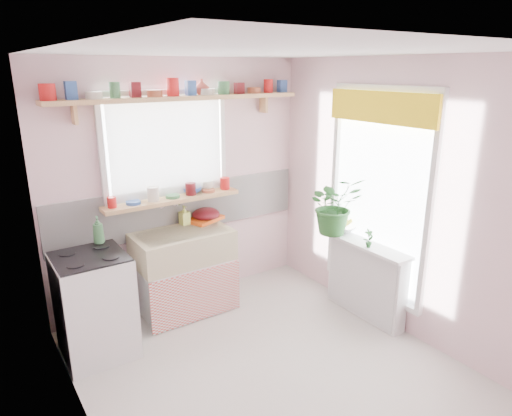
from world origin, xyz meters
TOP-DOWN VIEW (x-y plane):
  - room at (0.66, 0.86)m, footprint 3.20×3.20m
  - sink_unit at (-0.15, 1.29)m, footprint 0.95×0.65m
  - cooker at (-1.10, 1.05)m, footprint 0.58×0.58m
  - radiator_ledge at (1.30, 0.20)m, footprint 0.22×0.95m
  - windowsill at (-0.15, 1.48)m, footprint 1.40×0.22m
  - pine_shelf at (0.00, 1.47)m, footprint 2.52×0.24m
  - shelf_crockery at (0.00, 1.47)m, footprint 2.47×0.11m
  - sill_crockery at (-0.17, 1.48)m, footprint 1.35×0.11m
  - dish_tray at (0.20, 1.50)m, footprint 0.43×0.38m
  - colander at (0.22, 1.50)m, footprint 0.38×0.38m
  - jade_plant at (1.21, 0.60)m, footprint 0.66×0.61m
  - fruit_bowl at (1.33, 0.59)m, footprint 0.34×0.34m
  - herb_pot at (1.21, 0.13)m, footprint 0.10×0.07m
  - soap_bottle_sink at (-0.02, 1.50)m, footprint 0.10×0.10m
  - sill_cup at (0.27, 1.54)m, footprint 0.14×0.14m
  - sill_bowl at (0.09, 1.54)m, footprint 0.24×0.24m
  - shelf_vase at (0.24, 1.53)m, footprint 0.17×0.17m
  - cooker_bottle at (-0.95, 1.27)m, footprint 0.11×0.11m
  - fruit at (1.34, 0.59)m, footprint 0.20×0.14m

SIDE VIEW (x-z plane):
  - radiator_ledge at x=1.30m, z-range 0.01..0.78m
  - sink_unit at x=-0.15m, z-range -0.13..0.99m
  - cooker at x=-1.10m, z-range 0.00..0.92m
  - fruit_bowl at x=1.33m, z-range 0.78..0.84m
  - herb_pot at x=1.21m, z-range 0.78..0.96m
  - dish_tray at x=0.20m, z-range 0.85..0.89m
  - fruit at x=1.34m, z-range 0.82..0.92m
  - colander at x=0.22m, z-range 0.85..0.98m
  - soap_bottle_sink at x=-0.02m, z-range 0.85..1.05m
  - cooker_bottle at x=-0.95m, z-range 0.92..1.17m
  - jade_plant at x=1.21m, z-range 0.77..1.37m
  - windowsill at x=-0.15m, z-range 1.12..1.16m
  - sill_bowl at x=0.09m, z-range 1.16..1.22m
  - sill_cup at x=0.27m, z-range 1.16..1.26m
  - sill_crockery at x=-0.17m, z-range 1.16..1.28m
  - room at x=0.66m, z-range -0.23..2.97m
  - pine_shelf at x=0.00m, z-range 2.10..2.14m
  - shelf_crockery at x=0.00m, z-range 2.14..2.26m
  - shelf_vase at x=0.24m, z-range 2.14..2.29m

